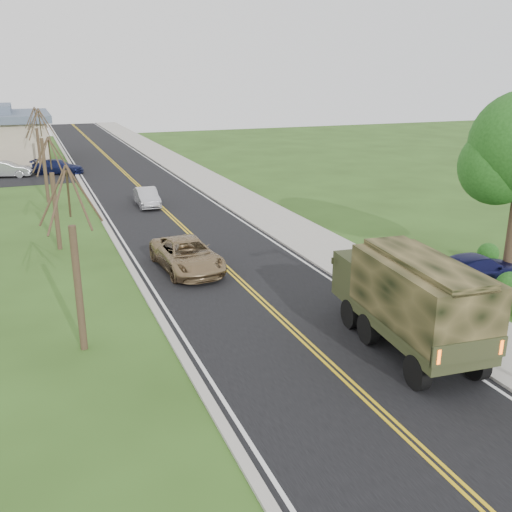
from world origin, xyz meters
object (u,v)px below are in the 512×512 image
pickup_navy (477,270)px  sedan_silver (147,197)px  military_truck (410,295)px  suv_champagne (187,255)px

pickup_navy → sedan_silver: bearing=23.5°
military_truck → suv_champagne: size_ratio=1.33×
sedan_silver → suv_champagne: bearing=-92.2°
military_truck → sedan_silver: bearing=103.7°
suv_champagne → pickup_navy: 12.75m
suv_champagne → sedan_silver: (0.94, 13.75, -0.10)m
sedan_silver → pickup_navy: bearing=-61.8°
sedan_silver → pickup_navy: pickup_navy is taller
sedan_silver → military_truck: bearing=-79.7°
military_truck → suv_champagne: military_truck is taller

